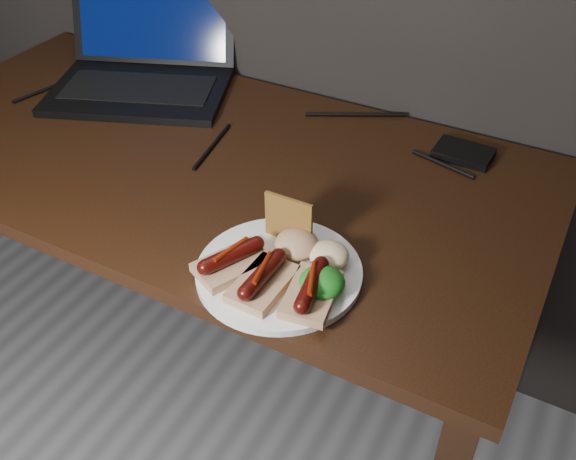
% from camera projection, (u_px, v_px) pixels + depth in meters
% --- Properties ---
extents(desk, '(1.40, 0.70, 0.75)m').
position_uv_depth(desk, '(203.00, 191.00, 1.35)').
color(desk, black).
rests_on(desk, ground).
extents(laptop, '(0.50, 0.48, 0.25)m').
position_uv_depth(laptop, '(144.00, 63.00, 1.52)').
color(laptop, black).
rests_on(laptop, desk).
extents(hard_drive, '(0.12, 0.08, 0.02)m').
position_uv_depth(hard_drive, '(463.00, 153.00, 1.29)').
color(hard_drive, black).
rests_on(hard_drive, desk).
extents(desk_cables, '(1.02, 0.41, 0.01)m').
position_uv_depth(desk_cables, '(248.00, 122.00, 1.39)').
color(desk_cables, black).
rests_on(desk_cables, desk).
extents(plate, '(0.28, 0.28, 0.01)m').
position_uv_depth(plate, '(279.00, 272.00, 1.02)').
color(plate, white).
rests_on(plate, desk).
extents(bread_sausage_left, '(0.11, 0.13, 0.04)m').
position_uv_depth(bread_sausage_left, '(232.00, 261.00, 1.00)').
color(bread_sausage_left, tan).
rests_on(bread_sausage_left, plate).
extents(bread_sausage_center, '(0.07, 0.12, 0.04)m').
position_uv_depth(bread_sausage_center, '(263.00, 280.00, 0.97)').
color(bread_sausage_center, tan).
rests_on(bread_sausage_center, plate).
extents(bread_sausage_right, '(0.09, 0.12, 0.04)m').
position_uv_depth(bread_sausage_right, '(312.00, 290.00, 0.95)').
color(bread_sausage_right, tan).
rests_on(bread_sausage_right, plate).
extents(crispbread, '(0.08, 0.01, 0.08)m').
position_uv_depth(crispbread, '(289.00, 220.00, 1.04)').
color(crispbread, olive).
rests_on(crispbread, plate).
extents(salad_greens, '(0.07, 0.07, 0.04)m').
position_uv_depth(salad_greens, '(322.00, 282.00, 0.96)').
color(salad_greens, '#166213').
rests_on(salad_greens, plate).
extents(salsa_mound, '(0.07, 0.07, 0.04)m').
position_uv_depth(salsa_mound, '(297.00, 244.00, 1.03)').
color(salsa_mound, maroon).
rests_on(salsa_mound, plate).
extents(coleslaw_mound, '(0.06, 0.06, 0.04)m').
position_uv_depth(coleslaw_mound, '(329.00, 255.00, 1.01)').
color(coleslaw_mound, white).
rests_on(coleslaw_mound, plate).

